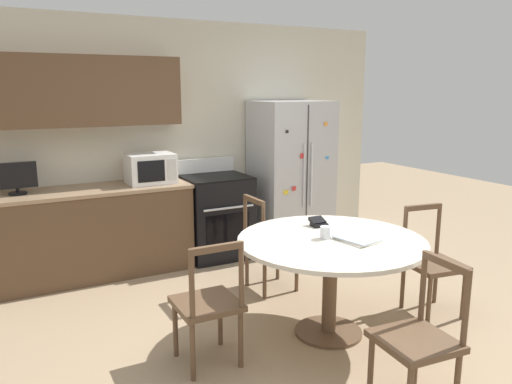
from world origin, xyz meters
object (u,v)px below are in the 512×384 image
refrigerator (291,174)px  dining_chair_near (419,339)px  countertop_tv (16,177)px  wallet (318,223)px  oven_range (216,215)px  dining_chair_right (432,263)px  dining_chair_left (208,305)px  candle_glass (326,233)px  microwave (151,169)px  dining_chair_far (269,245)px

refrigerator → dining_chair_near: bearing=-108.5°
countertop_tv → wallet: 2.80m
oven_range → wallet: (0.14, -1.77, 0.32)m
dining_chair_right → countertop_tv: bearing=-28.6°
oven_range → dining_chair_near: size_ratio=1.20×
refrigerator → dining_chair_right: 2.21m
dining_chair_left → wallet: (1.10, 0.30, 0.36)m
candle_glass → oven_range: bearing=89.7°
refrigerator → dining_chair_left: 2.84m
microwave → dining_chair_left: microwave is taller
microwave → dining_chair_right: (1.73, -2.21, -0.62)m
oven_range → wallet: oven_range is taller
refrigerator → dining_chair_far: refrigerator is taller
dining_chair_far → candle_glass: (-0.06, -0.96, 0.37)m
candle_glass → wallet: bearing=64.0°
dining_chair_left → wallet: dining_chair_left is taller
countertop_tv → dining_chair_far: size_ratio=0.40×
dining_chair_near → dining_chair_far: size_ratio=1.00×
dining_chair_far → dining_chair_left: same height
oven_range → countertop_tv: countertop_tv is taller
dining_chair_near → wallet: bearing=-3.7°
dining_chair_right → wallet: size_ratio=6.85×
wallet → oven_range: bearing=94.6°
dining_chair_left → wallet: bearing=15.7°
dining_chair_near → dining_chair_right: bearing=-45.2°
candle_glass → wallet: candle_glass is taller
dining_chair_right → oven_range: bearing=-57.0°
microwave → candle_glass: microwave is taller
refrigerator → microwave: refrigerator is taller
refrigerator → dining_chair_near: size_ratio=1.91×
countertop_tv → dining_chair_far: bearing=-30.0°
microwave → dining_chair_near: microwave is taller
dining_chair_far → wallet: bearing=7.7°
countertop_tv → dining_chair_near: 3.73m
countertop_tv → candle_glass: countertop_tv is taller
microwave → refrigerator: bearing=-1.4°
dining_chair_near → dining_chair_right: same height
countertop_tv → wallet: countertop_tv is taller
oven_range → dining_chair_near: 3.09m
countertop_tv → dining_chair_right: bearing=-37.0°
dining_chair_far → countertop_tv: bearing=-120.5°
oven_range → dining_chair_right: 2.42m
dining_chair_far → dining_chair_left: (-1.01, -0.95, 0.00)m
countertop_tv → candle_glass: bearing=-47.3°
oven_range → microwave: size_ratio=2.27×
microwave → wallet: bearing=-64.3°
refrigerator → oven_range: refrigerator is taller
dining_chair_near → refrigerator: bearing=-13.5°
refrigerator → dining_chair_near: 3.26m
dining_chair_far → dining_chair_right: 1.44m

